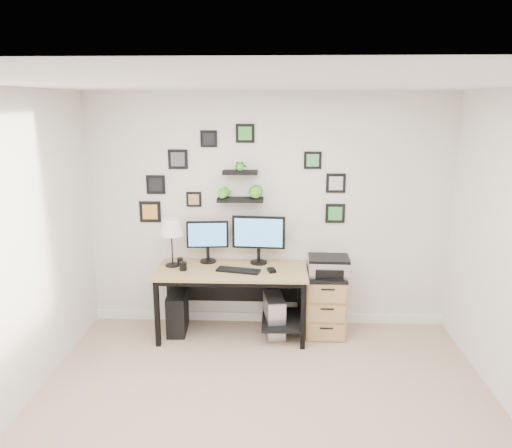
{
  "coord_description": "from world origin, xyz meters",
  "views": [
    {
      "loc": [
        0.08,
        -3.39,
        2.48
      ],
      "look_at": [
        -0.13,
        1.83,
        1.2
      ],
      "focal_mm": 35.0,
      "sensor_mm": 36.0,
      "label": 1
    }
  ],
  "objects_px": {
    "mug": "(183,266)",
    "pc_tower_grey": "(274,315)",
    "desk": "(236,279)",
    "monitor_right": "(259,236)",
    "pc_tower_black": "(177,312)",
    "printer": "(329,266)",
    "monitor_left": "(208,238)",
    "file_cabinet": "(325,304)",
    "table_lamp": "(171,229)"
  },
  "relations": [
    {
      "from": "mug",
      "to": "file_cabinet",
      "type": "height_order",
      "value": "mug"
    },
    {
      "from": "monitor_left",
      "to": "pc_tower_grey",
      "type": "bearing_deg",
      "value": -15.12
    },
    {
      "from": "printer",
      "to": "table_lamp",
      "type": "bearing_deg",
      "value": -179.99
    },
    {
      "from": "desk",
      "to": "monitor_left",
      "type": "bearing_deg",
      "value": 148.27
    },
    {
      "from": "mug",
      "to": "pc_tower_grey",
      "type": "xyz_separation_m",
      "value": [
        0.97,
        0.08,
        -0.58
      ]
    },
    {
      "from": "desk",
      "to": "monitor_left",
      "type": "relative_size",
      "value": 3.41
    },
    {
      "from": "pc_tower_black",
      "to": "file_cabinet",
      "type": "bearing_deg",
      "value": -2.4
    },
    {
      "from": "mug",
      "to": "pc_tower_black",
      "type": "distance_m",
      "value": 0.59
    },
    {
      "from": "mug",
      "to": "monitor_left",
      "type": "bearing_deg",
      "value": 51.49
    },
    {
      "from": "monitor_left",
      "to": "printer",
      "type": "distance_m",
      "value": 1.35
    },
    {
      "from": "pc_tower_black",
      "to": "printer",
      "type": "relative_size",
      "value": 1.01
    },
    {
      "from": "mug",
      "to": "printer",
      "type": "bearing_deg",
      "value": 5.4
    },
    {
      "from": "desk",
      "to": "monitor_right",
      "type": "distance_m",
      "value": 0.53
    },
    {
      "from": "file_cabinet",
      "to": "printer",
      "type": "bearing_deg",
      "value": 3.96
    },
    {
      "from": "monitor_left",
      "to": "pc_tower_black",
      "type": "relative_size",
      "value": 1.05
    },
    {
      "from": "desk",
      "to": "mug",
      "type": "height_order",
      "value": "mug"
    },
    {
      "from": "monitor_right",
      "to": "pc_tower_grey",
      "type": "height_order",
      "value": "monitor_right"
    },
    {
      "from": "pc_tower_black",
      "to": "mug",
      "type": "bearing_deg",
      "value": -50.15
    },
    {
      "from": "monitor_left",
      "to": "table_lamp",
      "type": "xyz_separation_m",
      "value": [
        -0.37,
        -0.14,
        0.14
      ]
    },
    {
      "from": "monitor_left",
      "to": "pc_tower_black",
      "type": "distance_m",
      "value": 0.88
    },
    {
      "from": "file_cabinet",
      "to": "pc_tower_black",
      "type": "bearing_deg",
      "value": -178.75
    },
    {
      "from": "pc_tower_black",
      "to": "pc_tower_grey",
      "type": "xyz_separation_m",
      "value": [
        1.07,
        -0.02,
        -0.01
      ]
    },
    {
      "from": "desk",
      "to": "pc_tower_grey",
      "type": "relative_size",
      "value": 3.48
    },
    {
      "from": "pc_tower_black",
      "to": "pc_tower_grey",
      "type": "bearing_deg",
      "value": -4.98
    },
    {
      "from": "table_lamp",
      "to": "mug",
      "type": "relative_size",
      "value": 5.76
    },
    {
      "from": "monitor_left",
      "to": "pc_tower_grey",
      "type": "relative_size",
      "value": 1.02
    },
    {
      "from": "table_lamp",
      "to": "pc_tower_black",
      "type": "relative_size",
      "value": 1.17
    },
    {
      "from": "monitor_right",
      "to": "file_cabinet",
      "type": "height_order",
      "value": "monitor_right"
    },
    {
      "from": "monitor_left",
      "to": "file_cabinet",
      "type": "height_order",
      "value": "monitor_left"
    },
    {
      "from": "desk",
      "to": "monitor_right",
      "type": "xyz_separation_m",
      "value": [
        0.24,
        0.17,
        0.44
      ]
    },
    {
      "from": "file_cabinet",
      "to": "printer",
      "type": "xyz_separation_m",
      "value": [
        0.03,
        0.0,
        0.43
      ]
    },
    {
      "from": "monitor_left",
      "to": "monitor_right",
      "type": "bearing_deg",
      "value": -2.68
    },
    {
      "from": "file_cabinet",
      "to": "mug",
      "type": "bearing_deg",
      "value": -174.58
    },
    {
      "from": "pc_tower_black",
      "to": "printer",
      "type": "height_order",
      "value": "printer"
    },
    {
      "from": "monitor_left",
      "to": "table_lamp",
      "type": "distance_m",
      "value": 0.42
    },
    {
      "from": "table_lamp",
      "to": "pc_tower_black",
      "type": "bearing_deg",
      "value": -43.94
    },
    {
      "from": "table_lamp",
      "to": "file_cabinet",
      "type": "distance_m",
      "value": 1.86
    },
    {
      "from": "desk",
      "to": "pc_tower_black",
      "type": "relative_size",
      "value": 3.59
    },
    {
      "from": "monitor_left",
      "to": "table_lamp",
      "type": "relative_size",
      "value": 0.9
    },
    {
      "from": "desk",
      "to": "pc_tower_black",
      "type": "height_order",
      "value": "desk"
    },
    {
      "from": "desk",
      "to": "table_lamp",
      "type": "relative_size",
      "value": 3.08
    },
    {
      "from": "monitor_left",
      "to": "monitor_right",
      "type": "height_order",
      "value": "monitor_right"
    },
    {
      "from": "monitor_left",
      "to": "file_cabinet",
      "type": "distance_m",
      "value": 1.47
    },
    {
      "from": "pc_tower_grey",
      "to": "desk",
      "type": "bearing_deg",
      "value": 179.71
    },
    {
      "from": "table_lamp",
      "to": "pc_tower_grey",
      "type": "xyz_separation_m",
      "value": [
        1.11,
        -0.06,
        -0.95
      ]
    },
    {
      "from": "mug",
      "to": "printer",
      "type": "height_order",
      "value": "printer"
    },
    {
      "from": "mug",
      "to": "file_cabinet",
      "type": "xyz_separation_m",
      "value": [
        1.52,
        0.14,
        -0.46
      ]
    },
    {
      "from": "monitor_left",
      "to": "monitor_right",
      "type": "relative_size",
      "value": 0.81
    },
    {
      "from": "monitor_left",
      "to": "printer",
      "type": "bearing_deg",
      "value": -5.97
    },
    {
      "from": "table_lamp",
      "to": "printer",
      "type": "xyz_separation_m",
      "value": [
        1.69,
        0.0,
        -0.4
      ]
    }
  ]
}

